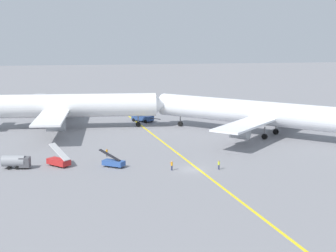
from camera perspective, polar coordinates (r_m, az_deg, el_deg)
The scene contains 12 objects.
ground_plane at distance 91.50m, azimuth 2.68°, elevation -4.87°, with size 600.00×600.00×0.00m, color gray.
taxiway_stripe at distance 100.98m, azimuth 1.50°, elevation -3.39°, with size 0.50×120.00×0.01m, color yellow.
airliner_at_gate_left at distance 131.73m, azimuth -11.42°, elevation 2.19°, with size 50.81×48.30×15.91m.
airliner_being_pushed at distance 122.06m, azimuth 10.03°, elevation 1.42°, with size 46.80×44.57×16.46m.
pushback_tug at distance 139.76m, azimuth -2.90°, elevation 1.01°, with size 7.30×7.52×2.99m.
gse_stair_truck_yellow at distance 95.56m, azimuth -12.07°, elevation -3.79°, with size 4.55×4.64×4.06m.
gse_fuel_bowser_stubby at distance 95.63m, azimuth -16.53°, elevation -3.79°, with size 5.12×2.56×2.40m.
gse_belt_loader_portside at distance 93.48m, azimuth -6.11°, elevation -4.06°, with size 4.74×3.86×3.02m.
ground_crew_ramp_agent_by_cones at distance 91.71m, azimuth 5.69°, elevation -4.32°, with size 0.36×0.36×1.64m.
ground_crew_wing_walker_right at distance 101.33m, azimuth -6.84°, elevation -2.95°, with size 0.41×0.42×1.55m.
ground_crew_marshaller_foreground at distance 90.70m, azimuth 0.42°, elevation -4.41°, with size 0.50×0.36×1.71m.
jet_bridge at distance 153.35m, azimuth -13.70°, elevation 2.59°, with size 6.96×17.97×5.76m.
Camera 1 is at (-18.98, -86.19, 24.15)m, focal length 54.72 mm.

